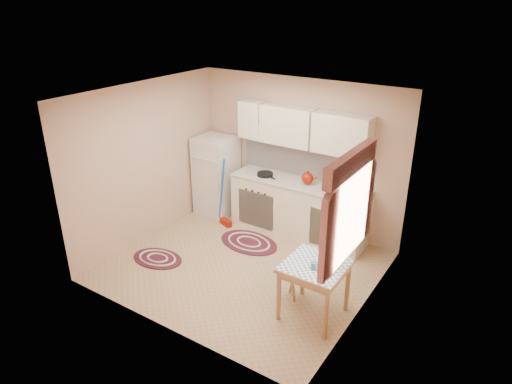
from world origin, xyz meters
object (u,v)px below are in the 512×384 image
table (314,290)px  stool (288,284)px  base_cabinets (298,210)px  fridge (216,176)px

table → stool: (-0.42, 0.13, -0.15)m
base_cabinets → stool: bearing=-65.7°
base_cabinets → fridge: bearing=-178.2°
base_cabinets → table: base_cabinets is taller
fridge → base_cabinets: size_ratio=0.62×
base_cabinets → stool: size_ratio=5.36×
fridge → base_cabinets: fridge is taller
fridge → table: (2.77, -1.68, -0.34)m
fridge → stool: (2.35, -1.55, -0.49)m
fridge → stool: bearing=-33.4°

